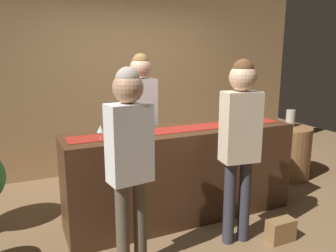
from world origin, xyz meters
name	(u,v)px	position (x,y,z in m)	size (l,w,h in m)	color
ground_plane	(182,216)	(0.00, 0.00, 0.00)	(10.00, 10.00, 0.00)	brown
back_wall	(127,75)	(0.00, 1.90, 1.45)	(6.00, 0.12, 2.90)	tan
bar_counter	(182,174)	(0.00, 0.00, 0.50)	(2.51, 0.60, 1.00)	#472B19
counter_runner_cloth	(182,129)	(0.00, 0.00, 1.01)	(2.39, 0.28, 0.01)	maroon
wine_bottle_amber	(246,112)	(0.86, 0.04, 1.12)	(0.07, 0.07, 0.30)	brown
wine_bottle_clear	(120,125)	(-0.68, -0.01, 1.12)	(0.07, 0.07, 0.30)	#B2C6C1
wine_glass_near_customer	(101,129)	(-0.90, -0.11, 1.11)	(0.07, 0.07, 0.14)	silver
wine_glass_mid_counter	(258,111)	(1.05, 0.08, 1.11)	(0.07, 0.07, 0.14)	silver
bartender	(141,111)	(-0.25, 0.58, 1.12)	(0.34, 0.25, 1.79)	#26262B
customer_sipping	(240,132)	(0.25, -0.67, 1.09)	(0.36, 0.24, 1.75)	#33333D
customer_browsing	(130,150)	(-0.81, -0.67, 1.05)	(0.36, 0.24, 1.70)	brown
round_side_table	(286,152)	(1.96, 0.49, 0.37)	(0.68, 0.68, 0.74)	olive
vase_on_side_table	(291,118)	(2.03, 0.53, 0.86)	(0.13, 0.13, 0.24)	#A8A399
handbag	(281,230)	(0.65, -0.85, 0.11)	(0.28, 0.14, 0.22)	olive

